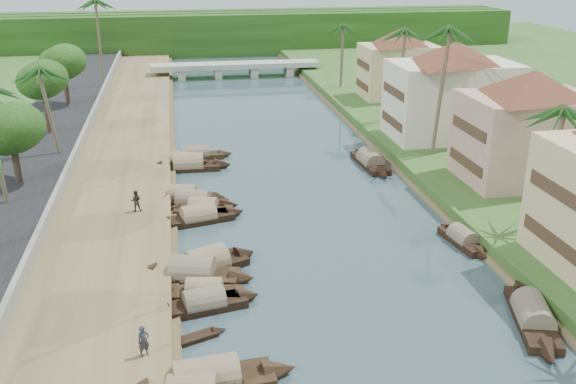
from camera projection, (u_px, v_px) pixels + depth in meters
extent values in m
plane|color=#354850|center=(344.00, 286.00, 41.61)|extent=(220.00, 220.00, 0.00)
cube|color=brown|center=(114.00, 188.00, 57.28)|extent=(10.00, 180.00, 0.80)
cube|color=#2E5522|center=(480.00, 164.00, 62.84)|extent=(16.00, 180.00, 1.20)
cube|color=black|center=(13.00, 191.00, 55.81)|extent=(8.00, 180.00, 1.40)
cube|color=gray|center=(64.00, 181.00, 56.27)|extent=(0.40, 180.00, 1.10)
cube|color=#19380F|center=(224.00, 35.00, 127.52)|extent=(120.00, 4.00, 8.00)
cube|color=#19380F|center=(222.00, 32.00, 132.12)|extent=(120.00, 4.00, 8.00)
cube|color=#19380F|center=(220.00, 29.00, 136.72)|extent=(120.00, 4.00, 8.00)
cube|color=#A0A096|center=(235.00, 65.00, 107.09)|extent=(28.00, 4.00, 0.80)
cube|color=#A0A096|center=(181.00, 73.00, 106.04)|extent=(1.20, 3.50, 1.80)
cube|color=#A0A096|center=(218.00, 72.00, 107.00)|extent=(1.20, 3.50, 1.80)
cube|color=#A0A096|center=(253.00, 71.00, 107.97)|extent=(1.20, 3.50, 1.80)
cube|color=#A0A096|center=(288.00, 70.00, 108.93)|extent=(1.20, 3.50, 1.80)
cube|color=#432E1F|center=(551.00, 240.00, 40.71)|extent=(0.10, 6.40, 0.90)
cube|color=#432E1F|center=(558.00, 193.00, 39.56)|extent=(0.10, 6.40, 0.90)
cube|color=#CA9E8F|center=(527.00, 138.00, 55.92)|extent=(11.00, 8.00, 7.50)
pyramid|color=brown|center=(535.00, 83.00, 54.18)|extent=(14.11, 14.11, 2.20)
cube|color=#432E1F|center=(465.00, 162.00, 55.70)|extent=(0.10, 6.40, 0.90)
cube|color=#432E1F|center=(469.00, 129.00, 54.63)|extent=(0.10, 6.40, 0.90)
cube|color=silver|center=(451.00, 100.00, 68.54)|extent=(13.00, 8.00, 8.00)
pyramid|color=brown|center=(456.00, 52.00, 66.71)|extent=(15.59, 15.59, 2.20)
cube|color=#432E1F|center=(392.00, 121.00, 68.21)|extent=(0.10, 6.40, 0.90)
cube|color=#432E1F|center=(394.00, 91.00, 67.06)|extent=(0.10, 6.40, 0.90)
cube|color=#CEBB8A|center=(398.00, 71.00, 87.27)|extent=(10.00, 7.00, 7.00)
pyramid|color=brown|center=(400.00, 37.00, 85.62)|extent=(12.62, 12.62, 2.20)
cube|color=#432E1F|center=(362.00, 85.00, 87.09)|extent=(0.10, 5.60, 0.90)
cube|color=#432E1F|center=(363.00, 64.00, 86.08)|extent=(0.10, 5.60, 0.90)
cone|color=black|center=(280.00, 371.00, 32.82)|extent=(2.10, 2.07, 2.12)
cylinder|color=#8E765A|center=(207.00, 378.00, 31.80)|extent=(5.35, 2.66, 2.20)
cube|color=black|center=(204.00, 307.00, 38.83)|extent=(5.36, 2.61, 0.70)
cone|color=black|center=(249.00, 297.00, 39.76)|extent=(1.74, 1.74, 1.64)
cone|color=black|center=(157.00, 315.00, 37.84)|extent=(1.74, 1.74, 1.64)
cylinder|color=#7B6B5C|center=(204.00, 301.00, 38.69)|extent=(4.18, 2.44, 1.71)
cube|color=black|center=(205.00, 296.00, 40.06)|extent=(4.92, 2.39, 0.70)
cone|color=black|center=(246.00, 294.00, 40.03)|extent=(1.59, 1.65, 1.59)
cone|color=black|center=(163.00, 294.00, 40.03)|extent=(1.59, 1.65, 1.59)
cylinder|color=#8E765A|center=(204.00, 290.00, 39.92)|extent=(3.83, 2.26, 1.66)
cube|color=black|center=(207.00, 268.00, 43.54)|extent=(5.95, 4.31, 0.70)
cone|color=black|center=(246.00, 255.00, 45.17)|extent=(2.31, 2.45, 2.11)
cone|color=black|center=(165.00, 279.00, 41.86)|extent=(2.31, 2.45, 2.11)
cylinder|color=#8E765A|center=(207.00, 263.00, 43.41)|extent=(4.80, 3.83, 2.23)
cube|color=black|center=(193.00, 277.00, 42.30)|extent=(6.41, 3.74, 0.70)
cone|color=black|center=(243.00, 279.00, 41.95)|extent=(2.23, 2.36, 2.14)
cone|color=black|center=(143.00, 273.00, 42.60)|extent=(2.23, 2.36, 2.14)
cylinder|color=#7B6B5C|center=(193.00, 272.00, 42.17)|extent=(5.06, 3.43, 2.25)
cube|color=black|center=(199.00, 220.00, 51.14)|extent=(5.89, 3.08, 0.70)
cone|color=black|center=(236.00, 213.00, 52.30)|extent=(1.95, 1.94, 1.78)
cone|color=black|center=(160.00, 225.00, 49.93)|extent=(1.95, 1.94, 1.78)
cylinder|color=#8E765A|center=(198.00, 215.00, 51.00)|extent=(4.62, 2.83, 1.84)
cube|color=black|center=(203.00, 212.00, 52.65)|extent=(4.96, 2.85, 0.70)
cone|color=black|center=(235.00, 212.00, 52.43)|extent=(1.72, 1.86, 1.71)
cone|color=black|center=(172.00, 210.00, 52.81)|extent=(1.72, 1.86, 1.71)
cylinder|color=#8E765A|center=(203.00, 208.00, 52.51)|extent=(3.91, 2.64, 1.81)
cube|color=black|center=(193.00, 204.00, 54.27)|extent=(5.99, 3.46, 0.70)
cone|color=black|center=(230.00, 205.00, 53.79)|extent=(2.04, 1.98, 1.72)
cone|color=black|center=(157.00, 201.00, 54.69)|extent=(2.04, 1.98, 1.72)
cylinder|color=#7B6B5C|center=(193.00, 200.00, 54.13)|extent=(4.73, 3.09, 1.78)
cube|color=black|center=(183.00, 198.00, 55.54)|extent=(5.08, 2.71, 0.70)
cone|color=black|center=(214.00, 198.00, 55.34)|extent=(1.70, 1.72, 1.58)
cone|color=black|center=(153.00, 196.00, 55.69)|extent=(1.70, 1.72, 1.58)
cylinder|color=#8E765A|center=(183.00, 194.00, 55.41)|extent=(3.99, 2.49, 1.65)
cube|color=black|center=(189.00, 168.00, 63.18)|extent=(6.20, 2.30, 0.70)
cone|color=black|center=(223.00, 165.00, 63.60)|extent=(1.84, 1.95, 2.09)
cone|color=black|center=(154.00, 168.00, 62.70)|extent=(1.84, 1.95, 2.09)
cylinder|color=#8E765A|center=(188.00, 164.00, 63.04)|extent=(4.75, 2.34, 2.19)
cube|color=black|center=(195.00, 157.00, 66.24)|extent=(5.86, 2.08, 0.70)
cone|color=black|center=(226.00, 154.00, 66.97)|extent=(1.74, 1.57, 1.62)
cone|color=black|center=(164.00, 159.00, 65.45)|extent=(1.74, 1.57, 1.62)
cylinder|color=#7B6B5C|center=(195.00, 154.00, 66.10)|extent=(4.51, 2.03, 1.66)
cube|color=black|center=(184.00, 164.00, 64.37)|extent=(5.23, 3.56, 0.70)
cone|color=black|center=(210.00, 165.00, 63.69)|extent=(1.92, 1.93, 1.62)
cone|color=black|center=(158.00, 161.00, 65.00)|extent=(1.92, 1.93, 1.62)
cylinder|color=#8E765A|center=(184.00, 160.00, 64.24)|extent=(4.18, 3.13, 1.69)
cube|color=black|center=(532.00, 320.00, 37.46)|extent=(3.69, 6.96, 0.70)
cone|color=black|center=(518.00, 287.00, 40.89)|extent=(2.17, 2.30, 1.93)
cone|color=black|center=(549.00, 357.00, 33.98)|extent=(2.17, 2.30, 1.93)
cylinder|color=#7B6B5C|center=(533.00, 314.00, 37.32)|extent=(3.32, 5.47, 1.98)
cube|color=black|center=(463.00, 242.00, 47.33)|extent=(2.17, 4.87, 0.70)
cone|color=black|center=(444.00, 227.00, 49.62)|extent=(1.53, 1.53, 1.49)
cone|color=black|center=(483.00, 256.00, 44.99)|extent=(1.53, 1.53, 1.49)
cylinder|color=#7B6B5C|center=(463.00, 237.00, 47.20)|extent=(2.07, 3.78, 1.55)
cube|color=black|center=(370.00, 164.00, 64.30)|extent=(2.35, 6.83, 0.70)
cone|color=black|center=(358.00, 152.00, 67.66)|extent=(1.85, 2.01, 1.95)
cone|color=black|center=(384.00, 175.00, 60.89)|extent=(1.85, 2.01, 1.95)
cylinder|color=#7B6B5C|center=(370.00, 160.00, 64.17)|extent=(2.32, 5.25, 2.00)
cube|color=black|center=(187.00, 341.00, 35.61)|extent=(3.63, 2.03, 0.35)
cone|color=black|center=(220.00, 331.00, 36.58)|extent=(1.12, 1.07, 0.80)
cone|color=black|center=(152.00, 352.00, 34.64)|extent=(1.12, 1.07, 0.80)
cube|color=black|center=(192.00, 194.00, 56.64)|extent=(4.58, 2.63, 0.35)
cone|color=black|center=(220.00, 197.00, 56.09)|extent=(1.41, 1.29, 0.92)
cone|color=black|center=(165.00, 192.00, 57.18)|extent=(1.41, 1.29, 0.92)
cylinder|color=brown|center=(546.00, 168.00, 46.21)|extent=(1.42, 0.36, 8.90)
sphere|color=#1B4918|center=(555.00, 110.00, 44.67)|extent=(3.20, 3.20, 3.20)
cylinder|color=brown|center=(439.00, 92.00, 61.81)|extent=(1.16, 0.36, 12.48)
sphere|color=#1B4918|center=(444.00, 29.00, 59.66)|extent=(3.20, 3.20, 3.20)
cylinder|color=brown|center=(400.00, 75.00, 75.16)|extent=(0.81, 0.36, 10.60)
sphere|color=#1B4918|center=(403.00, 31.00, 73.33)|extent=(3.20, 3.20, 3.20)
cylinder|color=brown|center=(52.00, 111.00, 62.16)|extent=(1.31, 0.36, 8.46)
sphere|color=#1B4918|center=(46.00, 69.00, 60.70)|extent=(3.20, 3.20, 3.20)
cylinder|color=brown|center=(342.00, 56.00, 93.14)|extent=(0.53, 0.36, 8.94)
sphere|color=#1B4918|center=(342.00, 26.00, 91.61)|extent=(3.20, 3.20, 3.20)
cylinder|color=brown|center=(100.00, 43.00, 92.44)|extent=(0.38, 0.36, 12.28)
sphere|color=#1B4918|center=(95.00, 1.00, 90.32)|extent=(3.20, 3.20, 3.20)
cylinder|color=#473528|center=(16.00, 164.00, 55.49)|extent=(0.60, 0.60, 3.26)
ellipsoid|color=#19380F|center=(11.00, 129.00, 54.37)|extent=(5.15, 5.15, 4.23)
cylinder|color=#473528|center=(48.00, 115.00, 70.02)|extent=(0.60, 0.60, 4.02)
ellipsoid|color=#19380F|center=(43.00, 80.00, 68.64)|extent=(4.75, 4.75, 3.91)
cylinder|color=#473528|center=(66.00, 90.00, 82.86)|extent=(0.60, 0.60, 3.69)
ellipsoid|color=#19380F|center=(63.00, 63.00, 81.59)|extent=(5.23, 5.23, 4.30)
cylinder|color=#473528|center=(486.00, 114.00, 71.58)|extent=(0.60, 0.60, 3.78)
ellipsoid|color=#19380F|center=(490.00, 82.00, 70.29)|extent=(4.27, 4.27, 3.51)
imported|color=#292A31|center=(144.00, 341.00, 32.90)|extent=(0.75, 0.64, 1.73)
imported|color=#2D2720|center=(136.00, 201.00, 51.03)|extent=(0.85, 0.67, 1.74)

